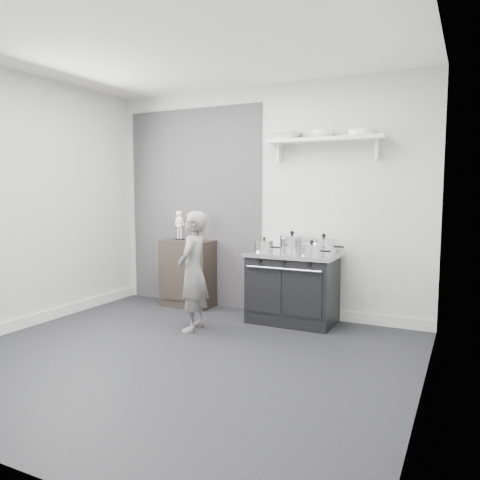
% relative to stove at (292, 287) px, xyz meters
% --- Properties ---
extents(ground, '(4.00, 4.00, 0.00)m').
position_rel_stove_xyz_m(ground, '(-0.52, -1.48, -0.40)').
color(ground, black).
rests_on(ground, ground).
extents(room_shell, '(4.02, 3.62, 2.71)m').
position_rel_stove_xyz_m(room_shell, '(-0.61, -1.33, 1.24)').
color(room_shell, silver).
rests_on(room_shell, ground).
extents(wall_shelf, '(1.30, 0.26, 0.24)m').
position_rel_stove_xyz_m(wall_shelf, '(0.28, 0.20, 1.61)').
color(wall_shelf, silver).
rests_on(wall_shelf, room_shell).
extents(stove, '(0.99, 0.62, 0.79)m').
position_rel_stove_xyz_m(stove, '(0.00, 0.00, 0.00)').
color(stove, black).
rests_on(stove, ground).
extents(side_cabinet, '(0.65, 0.38, 0.84)m').
position_rel_stove_xyz_m(side_cabinet, '(-1.45, 0.13, 0.02)').
color(side_cabinet, black).
rests_on(side_cabinet, ground).
extents(child, '(0.38, 0.51, 1.26)m').
position_rel_stove_xyz_m(child, '(-0.84, -0.74, 0.23)').
color(child, slate).
rests_on(child, ground).
extents(pot_front_left, '(0.29, 0.21, 0.17)m').
position_rel_stove_xyz_m(pot_front_left, '(-0.30, -0.11, 0.46)').
color(pot_front_left, silver).
rests_on(pot_front_left, stove).
extents(pot_back_left, '(0.37, 0.28, 0.23)m').
position_rel_stove_xyz_m(pot_back_left, '(-0.07, 0.15, 0.48)').
color(pot_back_left, silver).
rests_on(pot_back_left, stove).
extents(pot_back_right, '(0.36, 0.28, 0.21)m').
position_rel_stove_xyz_m(pot_back_right, '(0.31, 0.11, 0.48)').
color(pot_back_right, silver).
rests_on(pot_back_right, stove).
extents(pot_front_right, '(0.32, 0.23, 0.17)m').
position_rel_stove_xyz_m(pot_front_right, '(0.27, -0.17, 0.46)').
color(pot_front_right, silver).
rests_on(pot_front_right, stove).
extents(skeleton_full, '(0.12, 0.08, 0.43)m').
position_rel_stove_xyz_m(skeleton_full, '(-1.58, 0.13, 0.66)').
color(skeleton_full, white).
rests_on(skeleton_full, side_cabinet).
extents(skeleton_torso, '(0.12, 0.08, 0.42)m').
position_rel_stove_xyz_m(skeleton_torso, '(-1.30, 0.13, 0.66)').
color(skeleton_torso, white).
rests_on(skeleton_torso, side_cabinet).
extents(bowl_large, '(0.34, 0.34, 0.08)m').
position_rel_stove_xyz_m(bowl_large, '(-0.17, 0.19, 1.68)').
color(bowl_large, white).
rests_on(bowl_large, wall_shelf).
extents(bowl_small, '(0.25, 0.25, 0.08)m').
position_rel_stove_xyz_m(bowl_small, '(0.26, 0.19, 1.68)').
color(bowl_small, white).
rests_on(bowl_small, wall_shelf).
extents(plate_stack, '(0.29, 0.29, 0.06)m').
position_rel_stove_xyz_m(plate_stack, '(0.68, 0.19, 1.67)').
color(plate_stack, white).
rests_on(plate_stack, wall_shelf).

